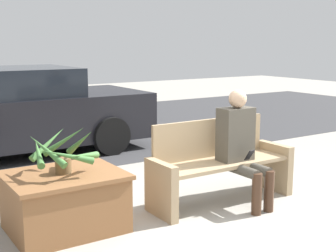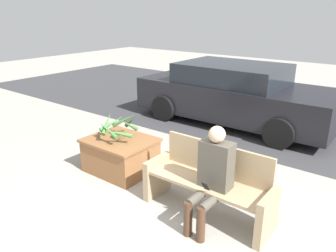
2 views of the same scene
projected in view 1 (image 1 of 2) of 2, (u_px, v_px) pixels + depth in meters
ground_plane at (230, 221)px, 4.67m from camera, size 30.00×30.00×0.00m
road_surface at (48, 133)px, 9.21m from camera, size 20.00×6.00×0.01m
bench at (219, 164)px, 5.18m from camera, size 1.69×0.52×0.91m
person_seated at (241, 142)px, 5.06m from camera, size 0.39×0.61×1.25m
planter_box at (65, 200)px, 4.40m from camera, size 1.06×0.87×0.55m
potted_plant at (62, 152)px, 4.30m from camera, size 0.65×0.64×0.42m
parked_car at (3, 112)px, 7.28m from camera, size 4.47×1.98×1.37m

